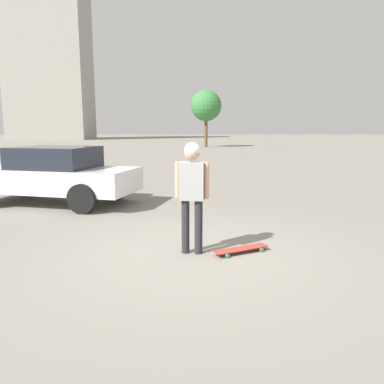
% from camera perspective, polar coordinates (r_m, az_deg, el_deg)
% --- Properties ---
extents(ground_plane, '(220.00, 220.00, 0.00)m').
position_cam_1_polar(ground_plane, '(6.01, 0.00, -9.26)').
color(ground_plane, gray).
extents(person, '(0.53, 0.25, 1.74)m').
position_cam_1_polar(person, '(5.75, 0.00, 1.01)').
color(person, '#262628').
rests_on(person, ground_plane).
extents(skateboard, '(0.93, 0.60, 0.08)m').
position_cam_1_polar(skateboard, '(6.04, 7.47, -8.61)').
color(skateboard, '#A5332D').
rests_on(skateboard, ground_plane).
extents(car_parked_near, '(4.61, 2.74, 1.48)m').
position_cam_1_polar(car_parked_near, '(10.34, -20.38, 2.53)').
color(car_parked_near, silver).
rests_on(car_parked_near, ground_plane).
extents(building_block_distant, '(13.18, 8.73, 31.80)m').
position_cam_1_polar(building_block_distant, '(73.01, -21.08, 20.11)').
color(building_block_distant, '#9E998E').
rests_on(building_block_distant, ground_plane).
extents(tree_distant, '(3.17, 3.17, 5.82)m').
position_cam_1_polar(tree_distant, '(39.40, 2.17, 12.99)').
color(tree_distant, brown).
rests_on(tree_distant, ground_plane).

